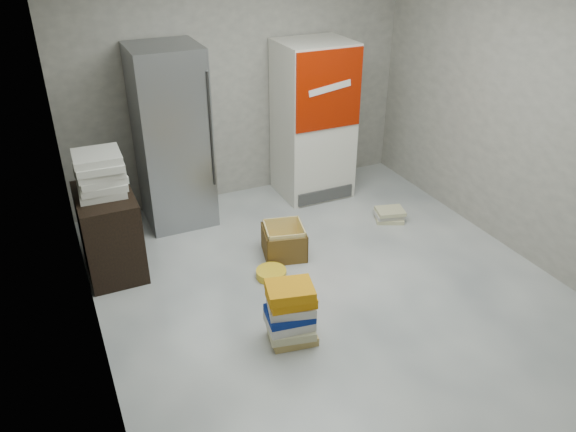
# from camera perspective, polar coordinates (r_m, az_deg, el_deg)

# --- Properties ---
(ground) EXTENTS (5.00, 5.00, 0.00)m
(ground) POSITION_cam_1_polar(r_m,az_deg,el_deg) (5.02, 5.69, -8.82)
(ground) COLOR silver
(ground) RESTS_ON ground
(room_shell) EXTENTS (4.04, 5.04, 2.82)m
(room_shell) POSITION_cam_1_polar(r_m,az_deg,el_deg) (4.18, 6.89, 11.14)
(room_shell) COLOR #A5A195
(room_shell) RESTS_ON ground
(steel_fridge) EXTENTS (0.70, 0.72, 1.90)m
(steel_fridge) POSITION_cam_1_polar(r_m,az_deg,el_deg) (6.03, -11.70, 7.79)
(steel_fridge) COLOR #9B9EA3
(steel_fridge) RESTS_ON ground
(coke_cooler) EXTENTS (0.80, 0.73, 1.80)m
(coke_cooler) POSITION_cam_1_polar(r_m,az_deg,el_deg) (6.57, 2.59, 9.67)
(coke_cooler) COLOR silver
(coke_cooler) RESTS_ON ground
(wood_shelf) EXTENTS (0.50, 0.80, 0.80)m
(wood_shelf) POSITION_cam_1_polar(r_m,az_deg,el_deg) (5.49, -17.65, -1.57)
(wood_shelf) COLOR black
(wood_shelf) RESTS_ON ground
(supply_box_stack) EXTENTS (0.43, 0.45, 0.39)m
(supply_box_stack) POSITION_cam_1_polar(r_m,az_deg,el_deg) (5.23, -18.56, 4.10)
(supply_box_stack) COLOR white
(supply_box_stack) RESTS_ON wood_shelf
(phonebook_stack_main) EXTENTS (0.43, 0.38, 0.53)m
(phonebook_stack_main) POSITION_cam_1_polar(r_m,az_deg,el_deg) (4.46, 0.27, -9.82)
(phonebook_stack_main) COLOR tan
(phonebook_stack_main) RESTS_ON ground
(phonebook_stack_side) EXTENTS (0.37, 0.34, 0.14)m
(phonebook_stack_side) POSITION_cam_1_polar(r_m,az_deg,el_deg) (6.32, 10.26, 0.14)
(phonebook_stack_side) COLOR #C4BF90
(phonebook_stack_side) RESTS_ON ground
(cardboard_box) EXTENTS (0.48, 0.48, 0.33)m
(cardboard_box) POSITION_cam_1_polar(r_m,az_deg,el_deg) (5.57, -0.40, -2.75)
(cardboard_box) COLOR yellow
(cardboard_box) RESTS_ON ground
(bucket_lid) EXTENTS (0.37, 0.37, 0.08)m
(bucket_lid) POSITION_cam_1_polar(r_m,az_deg,el_deg) (5.30, -1.71, -5.86)
(bucket_lid) COLOR yellow
(bucket_lid) RESTS_ON ground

